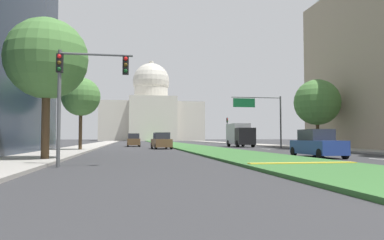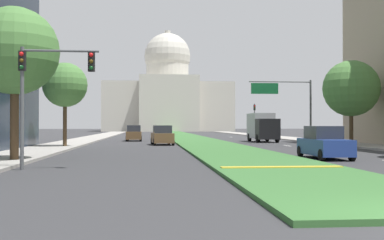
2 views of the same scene
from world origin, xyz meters
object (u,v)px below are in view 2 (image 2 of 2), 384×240
at_px(street_tree_left_mid, 65,85).
at_px(overhead_guide_sign, 287,98).
at_px(street_tree_left_near, 15,52).
at_px(traffic_light_far_right, 255,116).
at_px(sedan_lead_stopped, 324,143).
at_px(street_tree_right_mid, 351,89).
at_px(box_truck_delivery, 262,127).
at_px(capitol_building, 168,97).
at_px(traffic_light_near_left, 43,80).
at_px(sedan_midblock, 162,136).
at_px(sedan_distant, 134,134).

bearing_deg(street_tree_left_mid, overhead_guide_sign, 19.01).
relative_size(street_tree_left_near, street_tree_left_mid, 1.12).
bearing_deg(traffic_light_far_right, sedan_lead_stopped, -97.98).
xyz_separation_m(traffic_light_far_right, sedan_lead_stopped, (-6.46, -46.10, -2.46)).
xyz_separation_m(traffic_light_far_right, street_tree_left_mid, (-23.24, -32.18, 1.87)).
bearing_deg(street_tree_right_mid, street_tree_left_near, -147.43).
height_order(overhead_guide_sign, box_truck_delivery, overhead_guide_sign).
xyz_separation_m(capitol_building, street_tree_left_near, (-12.28, -118.21, -4.72)).
bearing_deg(street_tree_right_mid, traffic_light_near_left, -138.31).
height_order(capitol_building, street_tree_left_near, capitol_building).
distance_m(overhead_guide_sign, sedan_lead_stopped, 21.89).
bearing_deg(street_tree_left_near, traffic_light_far_right, 63.97).
distance_m(traffic_light_near_left, overhead_guide_sign, 32.32).
xyz_separation_m(street_tree_right_mid, box_truck_delivery, (-5.26, 11.43, -3.46)).
bearing_deg(sedan_midblock, street_tree_right_mid, -14.64).
distance_m(overhead_guide_sign, street_tree_left_near, 30.54).
bearing_deg(sedan_distant, traffic_light_near_left, -94.36).
height_order(traffic_light_near_left, box_truck_delivery, traffic_light_near_left).
distance_m(capitol_building, sedan_distant, 87.84).
height_order(street_tree_left_mid, sedan_distant, street_tree_left_mid).
bearing_deg(sedan_distant, street_tree_left_mid, -107.77).
relative_size(overhead_guide_sign, street_tree_left_near, 0.83).
bearing_deg(box_truck_delivery, capitol_building, 94.49).
relative_size(street_tree_right_mid, box_truck_delivery, 1.19).
relative_size(capitol_building, sedan_lead_stopped, 8.12).
height_order(overhead_guide_sign, sedan_distant, overhead_guide_sign).
xyz_separation_m(street_tree_right_mid, sedan_midblock, (-16.66, 4.35, -4.28)).
bearing_deg(box_truck_delivery, street_tree_right_mid, -65.27).
distance_m(street_tree_right_mid, sedan_distant, 25.36).
height_order(traffic_light_near_left, overhead_guide_sign, overhead_guide_sign).
bearing_deg(traffic_light_far_right, sedan_distant, -138.33).
distance_m(traffic_light_near_left, street_tree_left_mid, 19.47).
distance_m(street_tree_left_mid, sedan_midblock, 10.52).
xyz_separation_m(traffic_light_far_right, sedan_midblock, (-15.07, -27.16, -2.46)).
xyz_separation_m(overhead_guide_sign, sedan_lead_stopped, (-4.19, -21.14, -3.84)).
relative_size(street_tree_left_near, box_truck_delivery, 1.23).
bearing_deg(capitol_building, street_tree_left_near, -95.93).
height_order(sedan_midblock, sedan_distant, sedan_midblock).
relative_size(street_tree_right_mid, sedan_midblock, 1.74).
distance_m(traffic_light_far_right, sedan_lead_stopped, 46.62).
height_order(street_tree_left_mid, sedan_midblock, street_tree_left_mid).
xyz_separation_m(traffic_light_far_right, box_truck_delivery, (-3.67, -20.09, -1.64)).
relative_size(capitol_building, traffic_light_near_left, 7.26).
height_order(overhead_guide_sign, street_tree_left_mid, street_tree_left_mid).
relative_size(capitol_building, street_tree_right_mid, 4.94).
relative_size(overhead_guide_sign, box_truck_delivery, 1.02).
bearing_deg(street_tree_right_mid, street_tree_left_mid, -178.47).
height_order(traffic_light_near_left, sedan_midblock, traffic_light_near_left).
bearing_deg(street_tree_left_mid, capitol_building, 83.13).
bearing_deg(traffic_light_far_right, street_tree_left_mid, -125.84).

